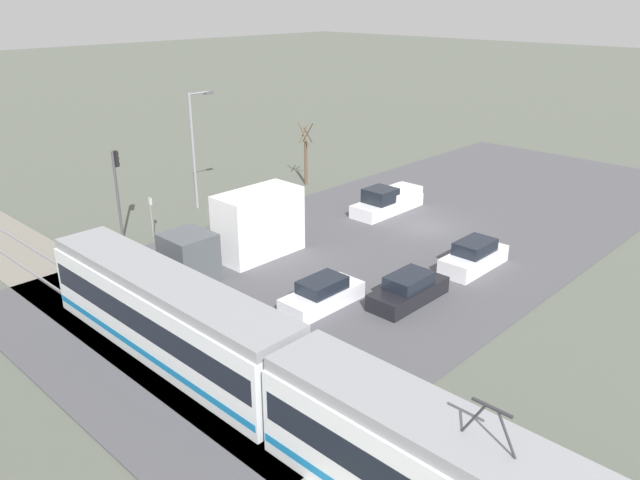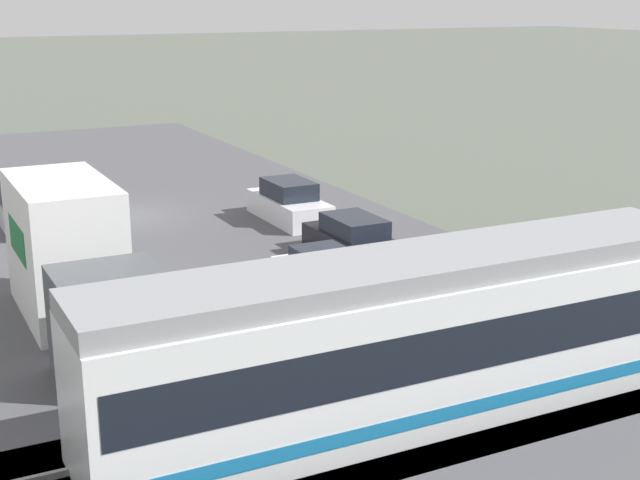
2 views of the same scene
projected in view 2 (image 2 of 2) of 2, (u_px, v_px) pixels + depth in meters
The scene contains 8 objects.
ground_plane at pixel (124, 219), 35.50m from camera, with size 320.00×320.00×0.00m, color #565B51.
road_surface at pixel (124, 218), 35.49m from camera, with size 20.41×49.36×0.08m.
rail_bed at pixel (373, 424), 18.49m from camera, with size 57.21×4.40×0.22m.
box_truck at pixel (74, 264), 23.34m from camera, with size 2.45×8.40×3.77m.
pickup_truck at pixel (25, 206), 34.29m from camera, with size 1.97×5.72×1.80m.
sedan_car_0 at pixel (354, 241), 29.80m from camera, with size 1.76×4.47×1.43m.
sedan_car_1 at pixel (289, 204), 34.75m from camera, with size 1.77×4.45×1.59m.
sedan_car_2 at pixel (328, 279), 25.84m from camera, with size 1.71×4.33×1.41m.
Camera 2 is at (8.55, 34.26, 8.68)m, focal length 50.00 mm.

